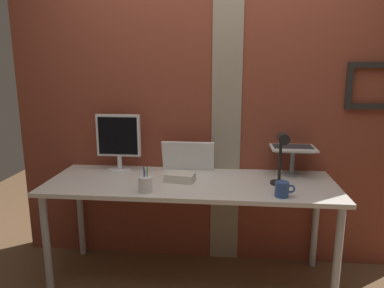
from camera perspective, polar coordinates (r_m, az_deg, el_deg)
name	(u,v)px	position (r m, az deg, el deg)	size (l,w,h in m)	color
ground_plane	(209,276)	(2.91, 2.66, -20.39)	(6.00, 6.00, 0.00)	brown
brick_wall_back	(213,108)	(2.83, 3.34, 5.73)	(3.16, 0.16, 2.50)	brown
desk	(191,191)	(2.57, -0.22, -7.53)	(2.04, 0.69, 0.77)	silver
monitor	(119,139)	(2.81, -11.67, 0.80)	(0.34, 0.18, 0.44)	white
laptop_stand	(292,157)	(2.76, 15.79, -2.05)	(0.28, 0.22, 0.20)	gray
laptop	(292,139)	(2.79, 15.71, 0.83)	(0.33, 0.28, 0.24)	silver
whiteboard_panel	(188,156)	(2.77, -0.64, -1.95)	(0.40, 0.02, 0.24)	white
desk_lamp	(282,153)	(2.45, 14.15, -1.43)	(0.12, 0.20, 0.38)	black
pen_cup	(145,184)	(2.34, -7.48, -6.39)	(0.09, 0.09, 0.17)	white
coffee_mug	(282,189)	(2.31, 14.25, -7.04)	(0.13, 0.09, 0.10)	#2D4C8C
paper_clutter_stack	(180,177)	(2.54, -1.94, -5.31)	(0.20, 0.14, 0.06)	silver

